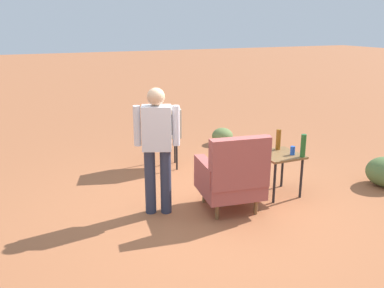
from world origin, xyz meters
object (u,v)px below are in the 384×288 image
(bottle_wine_green, at_px, (303,146))
(armchair, at_px, (233,176))
(tv_on_stand, at_px, (162,122))
(bottle_tall_amber, at_px, (278,139))
(flower_vase, at_px, (265,143))
(side_table, at_px, (280,160))
(person_standing, at_px, (157,144))
(bottle_short_clear, at_px, (269,144))
(soda_can_blue, at_px, (293,151))

(bottle_wine_green, bearing_deg, armchair, -0.67)
(tv_on_stand, distance_m, bottle_tall_amber, 2.00)
(armchair, relative_size, flower_vase, 4.00)
(bottle_tall_amber, height_order, bottle_wine_green, bottle_wine_green)
(bottle_tall_amber, height_order, flower_vase, bottle_tall_amber)
(side_table, height_order, bottle_tall_amber, bottle_tall_amber)
(person_standing, height_order, bottle_short_clear, person_standing)
(armchair, relative_size, bottle_wine_green, 3.31)
(bottle_short_clear, bearing_deg, soda_can_blue, 122.25)
(side_table, height_order, bottle_wine_green, bottle_wine_green)
(person_standing, xyz_separation_m, soda_can_blue, (-1.91, 0.23, -0.26))
(person_standing, relative_size, soda_can_blue, 13.44)
(bottle_wine_green, distance_m, flower_vase, 0.52)
(person_standing, relative_size, bottle_wine_green, 5.12)
(side_table, distance_m, bottle_wine_green, 0.40)
(tv_on_stand, bearing_deg, flower_vase, 119.74)
(bottle_short_clear, bearing_deg, flower_vase, 31.25)
(bottle_short_clear, distance_m, soda_can_blue, 0.35)
(armchair, height_order, soda_can_blue, armchair)
(flower_vase, bearing_deg, bottle_wine_green, 136.15)
(bottle_short_clear, xyz_separation_m, flower_vase, (0.12, 0.07, 0.05))
(tv_on_stand, height_order, soda_can_blue, tv_on_stand)
(person_standing, bearing_deg, bottle_wine_green, 169.48)
(armchair, relative_size, soda_can_blue, 8.69)
(bottle_tall_amber, bearing_deg, side_table, 63.21)
(armchair, height_order, bottle_tall_amber, armchair)
(armchair, relative_size, person_standing, 0.65)
(side_table, bearing_deg, bottle_wine_green, 130.52)
(tv_on_stand, height_order, flower_vase, tv_on_stand)
(soda_can_blue, bearing_deg, bottle_short_clear, -57.75)
(bottle_tall_amber, relative_size, bottle_short_clear, 1.50)
(soda_can_blue, xyz_separation_m, bottle_wine_green, (-0.07, 0.13, 0.10))
(tv_on_stand, xyz_separation_m, bottle_wine_green, (-1.32, 2.02, -0.01))
(flower_vase, bearing_deg, person_standing, -0.31)
(person_standing, xyz_separation_m, bottle_short_clear, (-1.72, -0.06, -0.22))
(person_standing, bearing_deg, side_table, 175.83)
(side_table, bearing_deg, bottle_tall_amber, -116.79)
(armchair, xyz_separation_m, bottle_short_clear, (-0.83, -0.42, 0.22))
(flower_vase, bearing_deg, soda_can_blue, 143.61)
(armchair, relative_size, bottle_tall_amber, 3.53)
(armchair, relative_size, bottle_short_clear, 5.30)
(bottle_wine_green, bearing_deg, soda_can_blue, -63.00)
(armchair, distance_m, side_table, 0.91)
(bottle_tall_amber, bearing_deg, bottle_wine_green, 104.16)
(bottle_tall_amber, height_order, bottle_short_clear, bottle_tall_amber)
(soda_can_blue, bearing_deg, bottle_wine_green, 117.00)
(person_standing, height_order, flower_vase, person_standing)
(side_table, height_order, person_standing, person_standing)
(person_standing, bearing_deg, soda_can_blue, 173.03)
(person_standing, height_order, soda_can_blue, person_standing)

